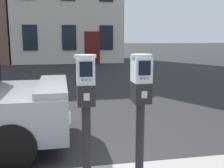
# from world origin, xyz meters

# --- Properties ---
(parking_meter_near_kerb) EXTENTS (0.22, 0.25, 1.38)m
(parking_meter_near_kerb) POSITION_xyz_m (-0.14, -0.22, 1.09)
(parking_meter_near_kerb) COLOR black
(parking_meter_near_kerb) RESTS_ON sidewalk_slab
(parking_meter_twin_adjacent) EXTENTS (0.22, 0.25, 1.38)m
(parking_meter_twin_adjacent) POSITION_xyz_m (0.42, -0.22, 1.09)
(parking_meter_twin_adjacent) COLOR black
(parking_meter_twin_adjacent) RESTS_ON sidewalk_slab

